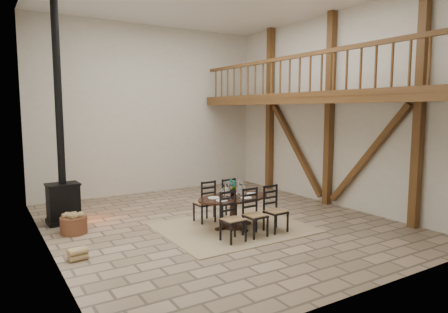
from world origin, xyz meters
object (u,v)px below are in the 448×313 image
dining_table (236,211)px  log_stack (78,254)px  wood_stove (62,174)px  log_basket (74,224)px

dining_table → log_stack: dining_table is taller
wood_stove → log_stack: size_ratio=15.29×
wood_stove → log_basket: wood_stove is taller
dining_table → log_basket: dining_table is taller
dining_table → log_basket: size_ratio=3.59×
log_stack → dining_table: bearing=1.2°
wood_stove → log_stack: wood_stove is taller
wood_stove → log_basket: bearing=-90.6°
dining_table → wood_stove: bearing=138.2°
log_basket → log_stack: log_basket is taller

